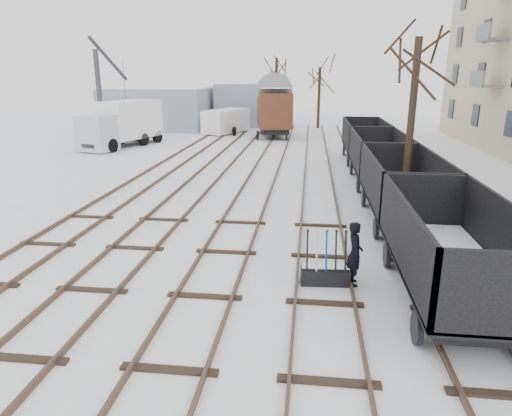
{
  "coord_description": "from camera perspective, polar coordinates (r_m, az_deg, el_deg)",
  "views": [
    {
      "loc": [
        2.52,
        -10.19,
        5.44
      ],
      "look_at": [
        0.82,
        4.06,
        1.2
      ],
      "focal_mm": 32.0,
      "sensor_mm": 36.0,
      "label": 1
    }
  ],
  "objects": [
    {
      "name": "ground",
      "position": [
        11.82,
        -6.41,
        -11.04
      ],
      "size": [
        120.0,
        120.0,
        0.0
      ],
      "primitive_type": "plane",
      "color": "white",
      "rests_on": "ground"
    },
    {
      "name": "tracks",
      "position": [
        24.59,
        0.75,
        3.85
      ],
      "size": [
        13.9,
        52.0,
        0.16
      ],
      "color": "black",
      "rests_on": "ground"
    },
    {
      "name": "shed_left",
      "position": [
        48.85,
        -12.03,
        12.12
      ],
      "size": [
        10.0,
        8.0,
        4.1
      ],
      "color": "gray",
      "rests_on": "ground"
    },
    {
      "name": "shed_right",
      "position": [
        50.71,
        -0.63,
        12.84
      ],
      "size": [
        7.0,
        6.0,
        4.5
      ],
      "color": "gray",
      "rests_on": "ground"
    },
    {
      "name": "ground_frame",
      "position": [
        12.45,
        8.65,
        -8.19
      ],
      "size": [
        1.32,
        0.49,
        1.49
      ],
      "rotation": [
        0.0,
        0.0,
        0.06
      ],
      "color": "black",
      "rests_on": "ground"
    },
    {
      "name": "worker",
      "position": [
        12.37,
        12.24,
        -5.59
      ],
      "size": [
        0.47,
        0.67,
        1.75
      ],
      "primitive_type": "imported",
      "rotation": [
        0.0,
        0.0,
        1.65
      ],
      "color": "black",
      "rests_on": "ground"
    },
    {
      "name": "freight_wagon_a",
      "position": [
        12.11,
        23.11,
        -6.54
      ],
      "size": [
        2.51,
        6.26,
        2.56
      ],
      "color": "black",
      "rests_on": "ground"
    },
    {
      "name": "freight_wagon_b",
      "position": [
        18.02,
        17.7,
        1.33
      ],
      "size": [
        2.51,
        6.26,
        2.56
      ],
      "color": "black",
      "rests_on": "ground"
    },
    {
      "name": "freight_wagon_c",
      "position": [
        24.18,
        15.01,
        5.26
      ],
      "size": [
        2.51,
        6.26,
        2.56
      ],
      "color": "black",
      "rests_on": "ground"
    },
    {
      "name": "freight_wagon_d",
      "position": [
        30.44,
        13.4,
        7.59
      ],
      "size": [
        2.51,
        6.26,
        2.56
      ],
      "color": "black",
      "rests_on": "ground"
    },
    {
      "name": "box_van_wagon",
      "position": [
        40.88,
        2.26,
        12.33
      ],
      "size": [
        3.84,
        6.04,
        4.31
      ],
      "rotation": [
        0.0,
        0.0,
        0.16
      ],
      "color": "black",
      "rests_on": "ground"
    },
    {
      "name": "lorry",
      "position": [
        36.87,
        -16.38,
        10.09
      ],
      "size": [
        3.96,
        7.9,
        3.43
      ],
      "rotation": [
        0.0,
        0.0,
        -0.31
      ],
      "color": "black",
      "rests_on": "ground"
    },
    {
      "name": "panel_van",
      "position": [
        43.79,
        -3.75,
        10.81
      ],
      "size": [
        4.05,
        5.5,
        2.23
      ],
      "rotation": [
        0.0,
        0.0,
        -0.42
      ],
      "color": "white",
      "rests_on": "ground"
    },
    {
      "name": "crane",
      "position": [
        39.53,
        -18.65,
        10.86
      ],
      "size": [
        1.93,
        4.89,
        8.22
      ],
      "rotation": [
        0.0,
        0.0,
        -0.2
      ],
      "color": "#333338",
      "rests_on": "ground"
    },
    {
      "name": "tree_near",
      "position": [
        19.76,
        18.77,
        9.7
      ],
      "size": [
        0.3,
        0.3,
        6.81
      ],
      "primitive_type": "cylinder",
      "color": "black",
      "rests_on": "ground"
    },
    {
      "name": "tree_far_left",
      "position": [
        48.0,
        2.54,
        14.1
      ],
      "size": [
        0.3,
        0.3,
        6.96
      ],
      "primitive_type": "cylinder",
      "color": "black",
      "rests_on": "ground"
    },
    {
      "name": "tree_far_right",
      "position": [
        48.41,
        7.87,
        13.45
      ],
      "size": [
        0.3,
        0.3,
        6.06
      ],
      "primitive_type": "cylinder",
      "color": "black",
      "rests_on": "ground"
    }
  ]
}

